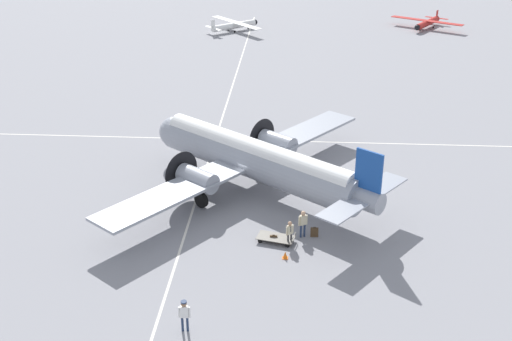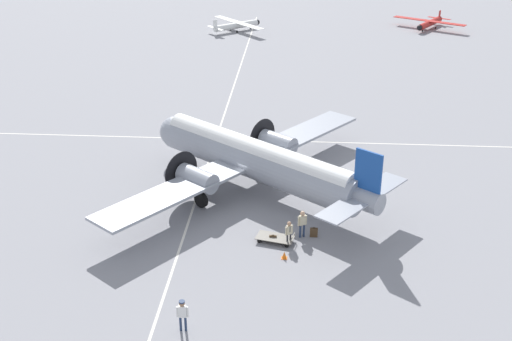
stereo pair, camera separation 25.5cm
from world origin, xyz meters
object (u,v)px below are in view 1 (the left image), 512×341
airliner_main (252,158)px  light_aircraft_taxiing (235,25)px  suitcase_near_door (314,232)px  traffic_cone (285,255)px  ramp_agent (303,221)px  suitcase_upright_spare (274,238)px  baggage_cart (276,238)px  passenger_boarding (290,231)px  crew_foreground (184,312)px  light_aircraft_distant (427,23)px

airliner_main → light_aircraft_taxiing: size_ratio=2.40×
suitcase_near_door → traffic_cone: 3.17m
ramp_agent → suitcase_upright_spare: 2.12m
ramp_agent → suitcase_upright_spare: bearing=-6.0°
baggage_cart → traffic_cone: 1.95m
passenger_boarding → crew_foreground: bearing=21.3°
passenger_boarding → light_aircraft_taxiing: size_ratio=0.19×
passenger_boarding → suitcase_upright_spare: size_ratio=3.56×
passenger_boarding → baggage_cart: bearing=-60.4°
crew_foreground → suitcase_upright_spare: crew_foreground is taller
traffic_cone → ramp_agent: bearing=67.8°
suitcase_near_door → suitcase_upright_spare: 2.65m
suitcase_near_door → light_aircraft_taxiing: (-10.29, 56.32, 0.54)m
ramp_agent → passenger_boarding: bearing=26.2°
suitcase_upright_spare → baggage_cart: bearing=-9.4°
crew_foreground → light_aircraft_distant: light_aircraft_distant is taller
airliner_main → baggage_cart: airliner_main is taller
crew_foreground → light_aircraft_taxiing: 66.01m
light_aircraft_distant → traffic_cone: (-19.11, -62.23, -0.63)m
baggage_cart → airliner_main: bearing=-60.1°
airliner_main → light_aircraft_distant: (21.73, 53.35, -1.67)m
suitcase_upright_spare → light_aircraft_distant: bearing=71.8°
airliner_main → ramp_agent: airliner_main is taller
suitcase_near_door → suitcase_upright_spare: bearing=-163.8°
airliner_main → traffic_cone: airliner_main is taller
suitcase_near_door → baggage_cart: suitcase_near_door is taller
suitcase_near_door → traffic_cone: (-1.78, -2.62, -0.10)m
ramp_agent → light_aircraft_taxiing: size_ratio=0.21×
traffic_cone → passenger_boarding: bearing=81.2°
passenger_boarding → suitcase_upright_spare: passenger_boarding is taller
suitcase_upright_spare → light_aircraft_taxiing: (-7.74, 57.06, 0.63)m
passenger_boarding → baggage_cart: (-0.85, 0.36, -0.74)m
light_aircraft_distant → light_aircraft_taxiing: (-27.62, -3.29, 0.00)m
baggage_cart → light_aircraft_taxiing: size_ratio=0.28×
baggage_cart → crew_foreground: bearing=78.3°
baggage_cart → passenger_boarding: bearing=171.2°
airliner_main → ramp_agent: bearing=157.6°
traffic_cone → baggage_cart: bearing=108.4°
baggage_cart → traffic_cone: bearing=122.4°
passenger_boarding → ramp_agent: 1.32m
light_aircraft_distant → passenger_boarding: bearing=14.9°
ramp_agent → traffic_cone: 2.89m
light_aircraft_distant → baggage_cart: bearing=14.1°
baggage_cart → traffic_cone: baggage_cart is taller
airliner_main → suitcase_upright_spare: 7.60m
airliner_main → light_aircraft_distant: bearing=-74.5°
suitcase_near_door → light_aircraft_taxiing: size_ratio=0.07×
baggage_cart → light_aircraft_taxiing: bearing=-68.1°
airliner_main → suitcase_upright_spare: bearing=142.5°
airliner_main → light_aircraft_taxiing: 50.43m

